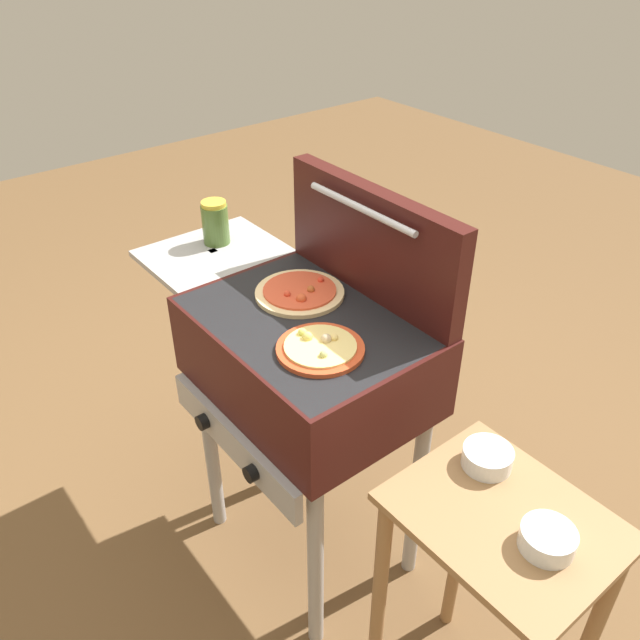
% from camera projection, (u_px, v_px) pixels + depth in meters
% --- Properties ---
extents(ground_plane, '(8.00, 8.00, 0.00)m').
position_uv_depth(ground_plane, '(311.00, 541.00, 2.17)').
color(ground_plane, brown).
extents(grill, '(0.96, 0.53, 0.90)m').
position_uv_depth(grill, '(304.00, 360.00, 1.76)').
color(grill, '#38110F').
rests_on(grill, ground_plane).
extents(grill_lid_open, '(0.63, 0.08, 0.30)m').
position_uv_depth(grill_lid_open, '(372.00, 242.00, 1.70)').
color(grill_lid_open, '#38110F').
rests_on(grill_lid_open, grill).
extents(pizza_cheese, '(0.21, 0.21, 0.04)m').
position_uv_depth(pizza_cheese, '(320.00, 348.00, 1.55)').
color(pizza_cheese, '#C64723').
rests_on(pizza_cheese, grill).
extents(pizza_pepperoni, '(0.24, 0.24, 0.04)m').
position_uv_depth(pizza_pepperoni, '(300.00, 292.00, 1.76)').
color(pizza_pepperoni, beige).
rests_on(pizza_pepperoni, grill).
extents(sauce_jar, '(0.08, 0.08, 0.14)m').
position_uv_depth(sauce_jar, '(215.00, 223.00, 2.00)').
color(sauce_jar, '#4C6B2D').
rests_on(sauce_jar, grill).
extents(prep_table, '(0.44, 0.36, 0.76)m').
position_uv_depth(prep_table, '(490.00, 580.00, 1.44)').
color(prep_table, olive).
rests_on(prep_table, ground_plane).
extents(topping_bowl_near, '(0.11, 0.11, 0.04)m').
position_uv_depth(topping_bowl_near, '(547.00, 540.00, 1.25)').
color(topping_bowl_near, silver).
rests_on(topping_bowl_near, prep_table).
extents(topping_bowl_far, '(0.11, 0.11, 0.04)m').
position_uv_depth(topping_bowl_far, '(487.00, 458.00, 1.43)').
color(topping_bowl_far, silver).
rests_on(topping_bowl_far, prep_table).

